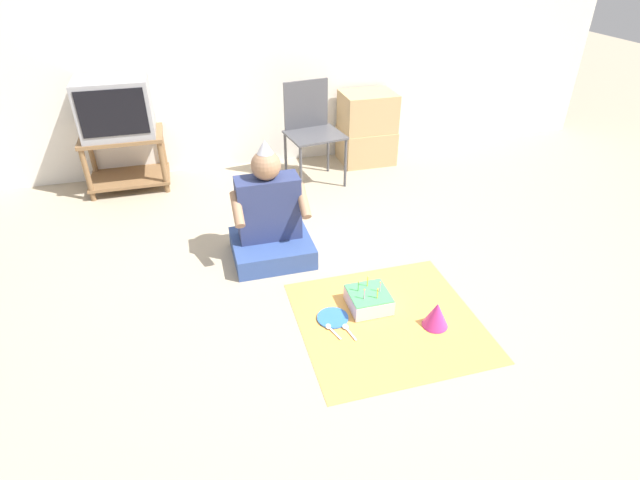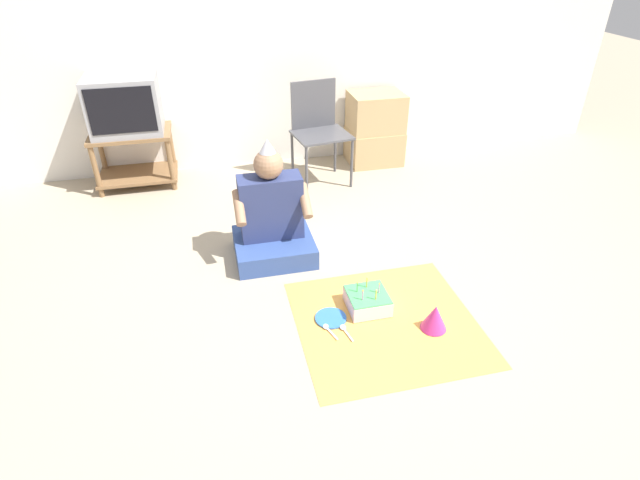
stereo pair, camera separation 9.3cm
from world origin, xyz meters
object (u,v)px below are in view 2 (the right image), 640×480
at_px(party_hat_blue, 435,317).
at_px(tv, 124,105).
at_px(cardboard_box_stack, 375,129).
at_px(birthday_cake, 367,301).
at_px(folding_chair, 318,125).
at_px(paper_plate, 331,318).
at_px(person_seated, 272,221).

bearing_deg(party_hat_blue, tv, 126.25).
distance_m(cardboard_box_stack, birthday_cake, 2.25).
bearing_deg(folding_chair, party_hat_blue, -85.16).
height_order(tv, party_hat_blue, tv).
xyz_separation_m(cardboard_box_stack, party_hat_blue, (-0.44, -2.37, -0.24)).
distance_m(folding_chair, party_hat_blue, 2.15).
relative_size(birthday_cake, party_hat_blue, 1.54).
distance_m(folding_chair, paper_plate, 1.99).
relative_size(cardboard_box_stack, party_hat_blue, 4.28).
height_order(folding_chair, party_hat_blue, folding_chair).
bearing_deg(birthday_cake, folding_chair, 85.90).
xyz_separation_m(folding_chair, cardboard_box_stack, (0.61, 0.27, -0.18)).
distance_m(tv, paper_plate, 2.57).
height_order(tv, person_seated, tv).
relative_size(tv, cardboard_box_stack, 0.85).
bearing_deg(cardboard_box_stack, party_hat_blue, -100.45).
distance_m(person_seated, birthday_cake, 0.87).
bearing_deg(paper_plate, folding_chair, 78.93).
bearing_deg(cardboard_box_stack, tv, 179.73).
xyz_separation_m(tv, cardboard_box_stack, (2.18, -0.01, -0.38)).
height_order(person_seated, birthday_cake, person_seated).
bearing_deg(paper_plate, person_seated, 105.52).
bearing_deg(birthday_cake, person_seated, 122.16).
xyz_separation_m(folding_chair, party_hat_blue, (0.18, -2.10, -0.42)).
height_order(person_seated, party_hat_blue, person_seated).
bearing_deg(folding_chair, paper_plate, -101.07).
height_order(cardboard_box_stack, birthday_cake, cardboard_box_stack).
bearing_deg(party_hat_blue, person_seated, 127.92).
bearing_deg(birthday_cake, tv, 124.09).
relative_size(tv, folding_chair, 0.65).
xyz_separation_m(tv, birthday_cake, (1.43, -2.12, -0.65)).
bearing_deg(tv, folding_chair, -10.02).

